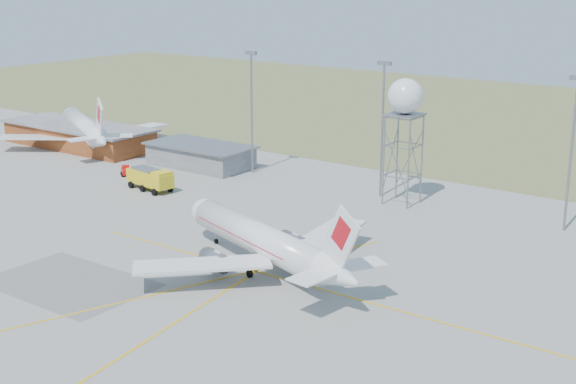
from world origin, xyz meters
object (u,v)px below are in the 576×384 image
Objects in this scene: radar_tower at (404,134)px; baggage_tug at (126,172)px; fire_truck at (151,180)px; airliner_main at (263,241)px; airliner_far at (85,128)px.

radar_tower reaches higher than baggage_tug.
fire_truck is 10.86m from baggage_tug.
fire_truck is (-35.15, 16.66, -1.76)m from airliner_main.
fire_truck is 3.43× the size of baggage_tug.
airliner_main reaches higher than fire_truck.
airliner_far reaches higher than baggage_tug.
airliner_main is 12.19× the size of baggage_tug.
radar_tower is at bearing -71.03° from airliner_main.
airliner_far is at bearing -170.14° from baggage_tug.
airliner_far is 37.05m from fire_truck.
airliner_far is 3.54× the size of fire_truck.
baggage_tug is (23.63, -11.34, -2.95)m from airliner_far.
airliner_main is 49.77m from baggage_tug.
radar_tower reaches higher than fire_truck.
airliner_far is 1.73× the size of radar_tower.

